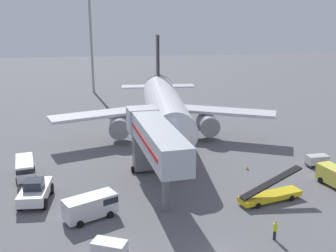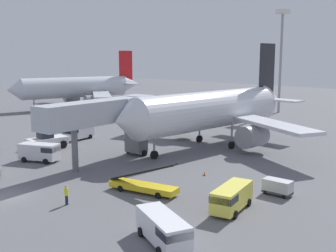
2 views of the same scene
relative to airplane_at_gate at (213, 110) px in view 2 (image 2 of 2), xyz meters
The scene contains 14 objects.
ground_plane 31.00m from the airplane_at_gate, 89.23° to the right, with size 300.00×300.00×0.00m, color slate.
airplane_at_gate is the anchor object (origin of this frame).
jet_bridge 16.65m from the airplane_at_gate, 100.77° to the right, with size 5.44×16.96×7.82m.
pushback_tug 23.89m from the airplane_at_gate, 130.69° to the right, with size 2.97×5.52×2.48m.
belt_loader_truck 22.88m from the airplane_at_gate, 67.96° to the right, with size 7.14×3.57×3.28m.
service_van_near_left 24.23m from the airplane_at_gate, 113.27° to the right, with size 5.24×4.07×2.22m.
service_van_near_center 32.57m from the airplane_at_gate, 56.93° to the right, with size 5.77×3.69×2.03m.
service_van_rear_left 21.39m from the airplane_at_gate, 147.34° to the right, with size 3.01×5.48×2.13m.
service_van_far_center 25.68m from the airplane_at_gate, 47.50° to the right, with size 3.14×5.53×2.09m.
baggage_cart_outer_left 22.09m from the airplane_at_gate, 34.76° to the right, with size 2.71×1.51×1.47m.
ground_crew_worker_foreground 28.73m from the airplane_at_gate, 77.50° to the right, with size 0.40×0.40×1.78m.
safety_cone_alpha 15.93m from the airplane_at_gate, 54.32° to the right, with size 0.31×0.31×0.48m.
airplane_background 53.51m from the airplane_at_gate, 167.71° to the left, with size 37.55×34.48×14.38m.
apron_light_mast 42.94m from the airplane_at_gate, 107.40° to the left, with size 2.40×2.40×23.27m.
Camera 2 is at (36.29, -15.07, 12.79)m, focal length 43.93 mm.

